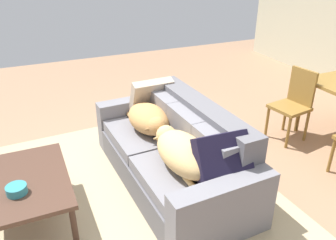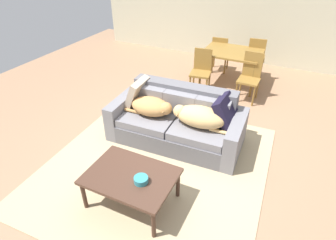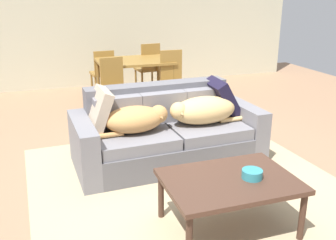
{
  "view_description": "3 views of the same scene",
  "coord_description": "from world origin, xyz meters",
  "px_view_note": "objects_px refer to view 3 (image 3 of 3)",
  "views": [
    {
      "loc": [
        2.62,
        -1.25,
        2.2
      ],
      "look_at": [
        -0.08,
        -0.05,
        0.72
      ],
      "focal_mm": 36.58,
      "sensor_mm": 36.0,
      "label": 1
    },
    {
      "loc": [
        1.39,
        -3.39,
        2.77
      ],
      "look_at": [
        -0.11,
        -0.25,
        0.51
      ],
      "focal_mm": 30.08,
      "sensor_mm": 36.0,
      "label": 2
    },
    {
      "loc": [
        -1.36,
        -3.83,
        1.85
      ],
      "look_at": [
        -0.07,
        0.0,
        0.49
      ],
      "focal_mm": 41.04,
      "sensor_mm": 36.0,
      "label": 3
    }
  ],
  "objects_px": {
    "dog_on_left_cushion": "(136,119)",
    "dining_table": "(134,64)",
    "dining_chair_far_left": "(103,71)",
    "dining_chair_far_right": "(149,66)",
    "bowl_on_coffee_table": "(252,174)",
    "coffee_table": "(229,184)",
    "dining_chair_near_right": "(173,78)",
    "dining_chair_near_left": "(115,85)",
    "throw_pillow_by_left_arm": "(98,111)",
    "couch": "(166,133)",
    "throw_pillow_by_right_arm": "(223,98)",
    "dog_on_right_cushion": "(202,110)"
  },
  "relations": [
    {
      "from": "couch",
      "to": "dining_chair_far_left",
      "type": "distance_m",
      "value": 2.97
    },
    {
      "from": "throw_pillow_by_right_arm",
      "to": "dining_table",
      "type": "height_order",
      "value": "throw_pillow_by_right_arm"
    },
    {
      "from": "dog_on_left_cushion",
      "to": "coffee_table",
      "type": "bearing_deg",
      "value": -74.7
    },
    {
      "from": "couch",
      "to": "coffee_table",
      "type": "height_order",
      "value": "couch"
    },
    {
      "from": "throw_pillow_by_left_arm",
      "to": "dining_chair_near_left",
      "type": "distance_m",
      "value": 1.8
    },
    {
      "from": "dining_chair_far_left",
      "to": "bowl_on_coffee_table",
      "type": "bearing_deg",
      "value": 90.91
    },
    {
      "from": "couch",
      "to": "dog_on_left_cushion",
      "type": "bearing_deg",
      "value": -161.57
    },
    {
      "from": "couch",
      "to": "dining_chair_near_left",
      "type": "distance_m",
      "value": 1.77
    },
    {
      "from": "throw_pillow_by_right_arm",
      "to": "dining_chair_near_left",
      "type": "distance_m",
      "value": 1.93
    },
    {
      "from": "dog_on_left_cushion",
      "to": "coffee_table",
      "type": "relative_size",
      "value": 0.76
    },
    {
      "from": "couch",
      "to": "dog_on_left_cushion",
      "type": "distance_m",
      "value": 0.47
    },
    {
      "from": "dog_on_right_cushion",
      "to": "dining_table",
      "type": "height_order",
      "value": "dining_table"
    },
    {
      "from": "dining_chair_far_left",
      "to": "dog_on_left_cushion",
      "type": "bearing_deg",
      "value": 82.44
    },
    {
      "from": "throw_pillow_by_left_arm",
      "to": "dining_chair_far_right",
      "type": "height_order",
      "value": "dining_chair_far_right"
    },
    {
      "from": "dog_on_left_cushion",
      "to": "dining_chair_far_left",
      "type": "bearing_deg",
      "value": 84.58
    },
    {
      "from": "coffee_table",
      "to": "dining_chair_near_right",
      "type": "relative_size",
      "value": 1.08
    },
    {
      "from": "dining_chair_near_left",
      "to": "dining_chair_far_left",
      "type": "xyz_separation_m",
      "value": [
        0.03,
        1.21,
        -0.02
      ]
    },
    {
      "from": "dog_on_right_cushion",
      "to": "dining_chair_near_right",
      "type": "relative_size",
      "value": 0.96
    },
    {
      "from": "dining_chair_near_right",
      "to": "dining_chair_near_left",
      "type": "bearing_deg",
      "value": -172.64
    },
    {
      "from": "dining_table",
      "to": "dining_chair_far_left",
      "type": "relative_size",
      "value": 1.4
    },
    {
      "from": "dining_table",
      "to": "dining_chair_near_left",
      "type": "bearing_deg",
      "value": -126.17
    },
    {
      "from": "throw_pillow_by_right_arm",
      "to": "bowl_on_coffee_table",
      "type": "relative_size",
      "value": 2.85
    },
    {
      "from": "throw_pillow_by_right_arm",
      "to": "throw_pillow_by_left_arm",
      "type": "bearing_deg",
      "value": -177.61
    },
    {
      "from": "throw_pillow_by_left_arm",
      "to": "throw_pillow_by_right_arm",
      "type": "height_order",
      "value": "throw_pillow_by_left_arm"
    },
    {
      "from": "bowl_on_coffee_table",
      "to": "coffee_table",
      "type": "bearing_deg",
      "value": 164.87
    },
    {
      "from": "dining_table",
      "to": "dog_on_right_cushion",
      "type": "bearing_deg",
      "value": -86.17
    },
    {
      "from": "throw_pillow_by_left_arm",
      "to": "dining_chair_far_left",
      "type": "xyz_separation_m",
      "value": [
        0.54,
        2.93,
        -0.17
      ]
    },
    {
      "from": "dog_on_left_cushion",
      "to": "dining_table",
      "type": "relative_size",
      "value": 0.65
    },
    {
      "from": "coffee_table",
      "to": "dining_chair_near_right",
      "type": "height_order",
      "value": "dining_chair_near_right"
    },
    {
      "from": "couch",
      "to": "throw_pillow_by_right_arm",
      "type": "relative_size",
      "value": 4.5
    },
    {
      "from": "throw_pillow_by_left_arm",
      "to": "dining_chair_far_left",
      "type": "bearing_deg",
      "value": 79.64
    },
    {
      "from": "throw_pillow_by_right_arm",
      "to": "bowl_on_coffee_table",
      "type": "bearing_deg",
      "value": -108.34
    },
    {
      "from": "bowl_on_coffee_table",
      "to": "throw_pillow_by_right_arm",
      "type": "bearing_deg",
      "value": 71.66
    },
    {
      "from": "dog_on_left_cushion",
      "to": "dining_chair_far_right",
      "type": "height_order",
      "value": "dining_chair_far_right"
    },
    {
      "from": "throw_pillow_by_right_arm",
      "to": "dog_on_right_cushion",
      "type": "bearing_deg",
      "value": -149.86
    },
    {
      "from": "dog_on_right_cushion",
      "to": "dining_chair_far_left",
      "type": "height_order",
      "value": "dining_chair_far_left"
    },
    {
      "from": "throw_pillow_by_left_arm",
      "to": "dining_chair_far_right",
      "type": "bearing_deg",
      "value": 64.63
    },
    {
      "from": "dog_on_left_cushion",
      "to": "bowl_on_coffee_table",
      "type": "distance_m",
      "value": 1.48
    },
    {
      "from": "coffee_table",
      "to": "dining_chair_far_right",
      "type": "xyz_separation_m",
      "value": [
        0.58,
        4.38,
        0.12
      ]
    },
    {
      "from": "dining_table",
      "to": "throw_pillow_by_left_arm",
      "type": "bearing_deg",
      "value": -112.37
    },
    {
      "from": "throw_pillow_by_right_arm",
      "to": "dining_chair_near_right",
      "type": "height_order",
      "value": "dining_chair_near_right"
    },
    {
      "from": "couch",
      "to": "dining_table",
      "type": "xyz_separation_m",
      "value": [
        0.22,
        2.37,
        0.36
      ]
    },
    {
      "from": "throw_pillow_by_right_arm",
      "to": "dining_table",
      "type": "xyz_separation_m",
      "value": [
        -0.52,
        2.29,
        0.04
      ]
    },
    {
      "from": "throw_pillow_by_left_arm",
      "to": "dog_on_right_cushion",
      "type": "bearing_deg",
      "value": -7.17
    },
    {
      "from": "dog_on_left_cushion",
      "to": "dining_chair_near_left",
      "type": "relative_size",
      "value": 0.87
    },
    {
      "from": "dog_on_left_cushion",
      "to": "coffee_table",
      "type": "height_order",
      "value": "dog_on_left_cushion"
    },
    {
      "from": "throw_pillow_by_left_arm",
      "to": "bowl_on_coffee_table",
      "type": "relative_size",
      "value": 2.94
    },
    {
      "from": "dog_on_left_cushion",
      "to": "throw_pillow_by_right_arm",
      "type": "xyz_separation_m",
      "value": [
        1.11,
        0.23,
        0.07
      ]
    },
    {
      "from": "dining_chair_near_right",
      "to": "dining_chair_far_right",
      "type": "distance_m",
      "value": 1.08
    },
    {
      "from": "dog_on_left_cushion",
      "to": "dog_on_right_cushion",
      "type": "relative_size",
      "value": 0.85
    }
  ]
}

